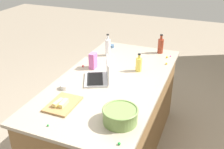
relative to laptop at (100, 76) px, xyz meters
The scene contains 21 objects.
ground_plane 0.95m from the laptop, 124.39° to the left, with size 12.00×12.00×0.00m, color gray.
island_counter 0.51m from the laptop, 124.39° to the left, with size 1.98×1.01×0.90m.
laptop is the anchor object (origin of this frame).
mixing_bowl_large 0.70m from the laptop, 37.05° to the left, with size 0.27×0.27×0.12m.
bottle_vinegar 0.64m from the laptop, 164.35° to the right, with size 0.06×0.06×0.26m.
bottle_oil 0.45m from the laptop, 139.69° to the left, with size 0.06×0.06×0.20m.
bottle_soy 1.00m from the laptop, 157.18° to the left, with size 0.07×0.07×0.23m.
cutting_board 0.53m from the laptop, 11.38° to the right, with size 0.31×0.22×0.02m, color #AD7F4C.
butter_stick_left 0.56m from the laptop, 13.00° to the right, with size 0.11×0.04×0.04m, color #F4E58C.
butter_stick_right 0.54m from the laptop, ahead, with size 0.11×0.04×0.04m, color #F4E58C.
ramekin_small 0.90m from the laptop, 165.14° to the right, with size 0.07×0.07×0.04m, color slate.
ramekin_medium 0.36m from the laptop, 40.21° to the right, with size 0.08×0.08×0.04m, color white.
candy_bag 0.30m from the laptop, 141.64° to the right, with size 0.09×0.06×0.17m, color pink.
candy_0 0.36m from the laptop, 42.12° to the right, with size 0.02×0.02×0.02m, color yellow.
candy_1 0.81m from the laptop, 139.12° to the left, with size 0.02×0.02×0.02m, color yellow.
candy_2 0.48m from the laptop, 148.77° to the left, with size 0.02×0.02×0.02m, color yellow.
candy_3 0.94m from the laptop, 32.31° to the left, with size 0.02×0.02×0.02m, color green.
candy_4 0.94m from the laptop, 147.99° to the left, with size 0.02×0.02×0.02m, color yellow.
candy_5 0.37m from the laptop, 125.56° to the right, with size 0.02×0.02×0.02m, color red.
candy_6 1.00m from the laptop, 148.09° to the left, with size 0.01×0.01×0.01m, color #CC3399.
candy_7 0.81m from the laptop, ahead, with size 0.02×0.02×0.02m, color green.
Camera 1 is at (2.15, 0.87, 2.12)m, focal length 42.33 mm.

